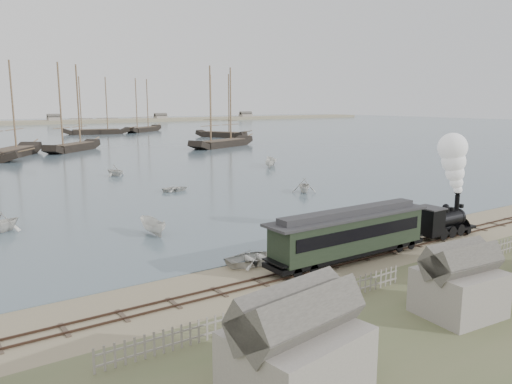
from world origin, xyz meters
TOP-DOWN VIEW (x-y plane):
  - ground at (0.00, 0.00)m, footprint 600.00×600.00m
  - rail_track at (0.00, -2.00)m, footprint 120.00×1.80m
  - picket_fence_west at (-6.50, -7.00)m, footprint 19.00×0.10m
  - picket_fence_east at (12.50, -7.50)m, footprint 15.00×0.10m
  - shed_mid at (2.00, -12.00)m, footprint 4.00×3.50m
  - locomotive at (15.86, -2.00)m, footprint 6.77×2.53m
  - passenger_coach at (3.77, -2.00)m, footprint 13.75×2.65m
  - beached_dinghy at (-2.24, 1.30)m, footprint 3.29×4.42m
  - rowboat_1 at (-15.48, 21.03)m, footprint 4.37×4.45m
  - rowboat_2 at (-5.11, 12.65)m, footprint 3.73×1.60m
  - rowboat_3 at (5.65, 30.85)m, footprint 2.63×3.51m
  - rowboat_4 at (18.65, 20.86)m, footprint 4.53×4.44m
  - rowboat_5 at (31.79, 45.84)m, footprint 3.83×2.40m
  - rowboat_7 at (3.77, 48.21)m, footprint 4.22×4.02m
  - rowboat_8 at (29.16, 42.77)m, footprint 3.87×3.51m
  - schooner_3 at (8.95, 92.48)m, footprint 16.35×15.77m
  - schooner_4 at (43.08, 82.40)m, footprint 22.20×13.27m
  - schooner_5 at (60.49, 112.61)m, footprint 11.53×17.87m
  - schooner_8 at (31.96, 150.56)m, footprint 23.30×9.58m
  - schooner_9 at (51.30, 155.19)m, footprint 19.23×16.26m
  - schooner_10 at (-5.82, 85.92)m, footprint 17.92×23.39m

SIDE VIEW (x-z plane):
  - ground at x=0.00m, z-range 0.00..0.00m
  - picket_fence_west at x=-6.50m, z-range -0.60..0.60m
  - picket_fence_east at x=12.50m, z-range -0.60..0.60m
  - shed_mid at x=2.00m, z-range -1.80..1.80m
  - rail_track at x=0.00m, z-range -0.04..0.12m
  - rowboat_3 at x=5.65m, z-range 0.06..0.75m
  - beached_dinghy at x=-2.24m, z-range 0.00..0.88m
  - rowboat_5 at x=31.79m, z-range 0.06..1.45m
  - rowboat_2 at x=-5.11m, z-range 0.06..1.47m
  - rowboat_8 at x=29.16m, z-range 0.06..1.53m
  - rowboat_7 at x=3.77m, z-range 0.06..1.80m
  - rowboat_1 at x=-15.48m, z-range 0.06..1.84m
  - rowboat_4 at x=18.65m, z-range 0.06..1.87m
  - passenger_coach at x=3.77m, z-range 0.44..3.78m
  - locomotive at x=15.86m, z-range -0.31..8.13m
  - schooner_3 at x=8.95m, z-range 0.06..20.06m
  - schooner_4 at x=43.08m, z-range 0.06..20.06m
  - schooner_5 at x=60.49m, z-range 0.06..20.06m
  - schooner_8 at x=31.96m, z-range 0.06..20.06m
  - schooner_9 at x=51.30m, z-range 0.06..20.06m
  - schooner_10 at x=-5.82m, z-range 0.06..20.06m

